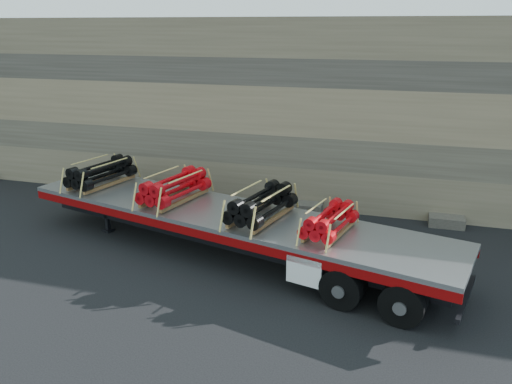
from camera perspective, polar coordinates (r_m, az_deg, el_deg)
ground at (r=15.31m, az=-5.02°, el=-7.56°), size 120.00×120.00×0.00m
rock_wall at (r=20.20m, az=1.35°, el=9.36°), size 44.00×3.00×7.00m
trailer at (r=15.30m, az=-3.39°, el=-4.66°), size 14.14×6.02×1.39m
bundle_front at (r=18.21m, az=-17.29°, el=2.03°), size 1.71×2.55×0.83m
bundle_midfront at (r=16.02m, az=-9.31°, el=0.46°), size 1.74×2.59×0.84m
bundle_midrear at (r=14.29m, az=0.61°, el=-1.53°), size 1.73×2.58×0.84m
bundle_rear at (r=13.47m, az=8.40°, el=-3.36°), size 1.42×2.13×0.69m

